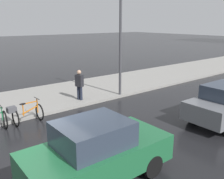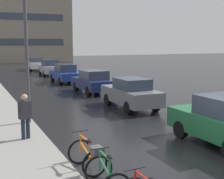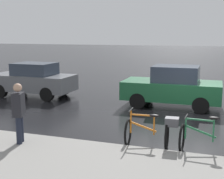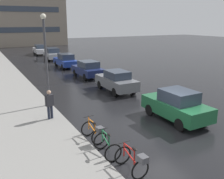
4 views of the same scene
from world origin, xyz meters
name	(u,v)px [view 1 (image 1 of 4)]	position (x,y,z in m)	size (l,w,h in m)	color
ground_plane	(39,164)	(0.00, 0.00, 0.00)	(140.00, 140.00, 0.00)	black
sidewalk_kerb	(139,80)	(-6.00, 10.00, 0.07)	(4.80, 60.00, 0.14)	gray
bicycle_third	(24,113)	(-3.23, 0.74, 0.48)	(0.79, 1.37, 1.01)	black
car_green	(97,152)	(1.70, 0.93, 0.83)	(1.81, 3.92, 1.70)	#1E6038
pedestrian	(79,84)	(-4.33, 4.04, 0.97)	(0.46, 0.35, 1.72)	#1E2333
streetlamp	(120,36)	(-3.79, 6.33, 3.36)	(0.33, 0.33, 5.63)	#424247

